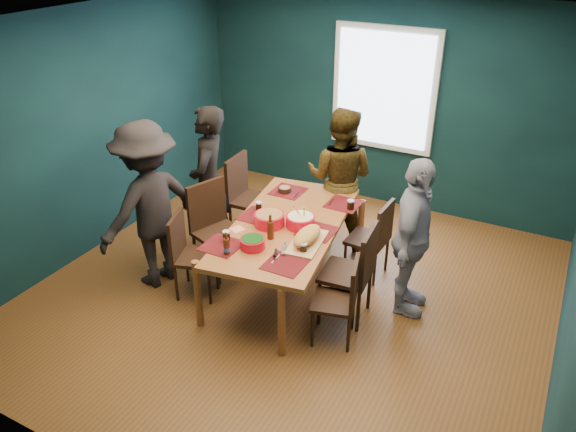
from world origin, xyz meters
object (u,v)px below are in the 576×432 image
at_px(chair_right_near, 343,296).
at_px(bowl_dumpling, 301,221).
at_px(chair_right_mid, 356,267).
at_px(person_far_left, 209,183).
at_px(bowl_herbs, 253,243).
at_px(bowl_salad, 269,219).
at_px(dining_table, 287,230).
at_px(chair_left_far, 245,191).
at_px(chair_right_far, 375,234).
at_px(cutting_board, 307,237).
at_px(person_right, 412,239).
at_px(chair_left_mid, 214,222).
at_px(person_back, 340,178).
at_px(chair_left_near, 187,249).
at_px(person_near_left, 149,206).

xyz_separation_m(chair_right_near, bowl_dumpling, (-0.68, 0.50, 0.34)).
xyz_separation_m(chair_right_mid, person_far_left, (-1.91, 0.39, 0.29)).
bearing_deg(bowl_herbs, bowl_dumpling, 69.81).
distance_m(chair_right_near, bowl_salad, 1.10).
relative_size(dining_table, chair_left_far, 2.11).
xyz_separation_m(chair_right_far, cutting_board, (-0.37, -0.88, 0.32)).
relative_size(chair_left_far, person_right, 0.64).
distance_m(chair_left_mid, bowl_dumpling, 1.02).
bearing_deg(person_back, cutting_board, 94.93).
bearing_deg(person_far_left, bowl_herbs, 32.02).
distance_m(chair_left_mid, person_far_left, 0.50).
height_order(chair_right_mid, bowl_salad, chair_right_mid).
bearing_deg(chair_left_near, bowl_dumpling, 10.20).
bearing_deg(chair_left_mid, chair_right_near, 5.92).
height_order(chair_left_far, chair_left_near, chair_left_far).
bearing_deg(chair_left_mid, dining_table, 24.81).
bearing_deg(person_near_left, chair_left_near, 100.80).
relative_size(dining_table, chair_right_mid, 2.16).
xyz_separation_m(chair_right_mid, person_near_left, (-2.11, -0.37, 0.31)).
bearing_deg(person_right, bowl_salad, 98.10).
height_order(bowl_dumpling, bowl_herbs, bowl_dumpling).
height_order(chair_right_mid, bowl_herbs, chair_right_mid).
distance_m(dining_table, bowl_dumpling, 0.20).
distance_m(chair_right_mid, person_back, 1.49).
bearing_deg(person_far_left, chair_right_mid, 58.13).
bearing_deg(person_near_left, chair_left_far, 178.17).
distance_m(person_back, person_near_left, 2.16).
xyz_separation_m(dining_table, person_near_left, (-1.31, -0.51, 0.19)).
distance_m(bowl_salad, bowl_dumpling, 0.31).
xyz_separation_m(chair_left_near, person_far_left, (-0.26, 0.79, 0.35)).
height_order(chair_left_mid, person_back, person_back).
bearing_deg(cutting_board, chair_right_near, -33.53).
relative_size(person_far_left, bowl_salad, 5.76).
relative_size(person_far_left, person_right, 1.09).
bearing_deg(bowl_herbs, cutting_board, 36.51).
height_order(person_right, bowl_dumpling, person_right).
height_order(chair_left_mid, person_right, person_right).
xyz_separation_m(chair_left_mid, cutting_board, (1.19, -0.18, 0.23)).
bearing_deg(person_far_left, person_near_left, -35.30).
xyz_separation_m(chair_right_far, chair_right_mid, (0.09, -0.77, 0.07)).
bearing_deg(dining_table, chair_left_near, -156.34).
bearing_deg(person_right, chair_right_far, 44.96).
bearing_deg(chair_left_far, person_near_left, -107.85).
bearing_deg(person_back, person_far_left, 30.91).
bearing_deg(person_back, chair_left_mid, 46.77).
relative_size(chair_right_far, person_right, 0.55).
bearing_deg(chair_right_near, chair_left_far, 130.27).
bearing_deg(person_far_left, dining_table, 56.82).
height_order(dining_table, person_far_left, person_far_left).
height_order(chair_right_mid, person_right, person_right).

